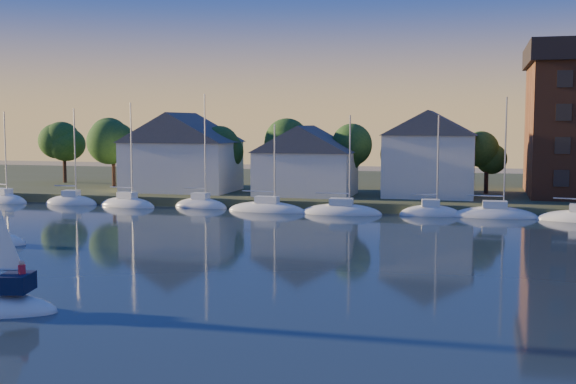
% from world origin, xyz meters
% --- Properties ---
extents(ground, '(260.00, 260.00, 0.00)m').
position_xyz_m(ground, '(0.00, 0.00, 0.00)').
color(ground, black).
rests_on(ground, ground).
extents(shoreline_land, '(160.00, 50.00, 2.00)m').
position_xyz_m(shoreline_land, '(0.00, 75.00, 0.00)').
color(shoreline_land, '#384126').
rests_on(shoreline_land, ground).
extents(wooden_dock, '(120.00, 3.00, 1.00)m').
position_xyz_m(wooden_dock, '(0.00, 52.00, 0.00)').
color(wooden_dock, brown).
rests_on(wooden_dock, ground).
extents(clubhouse_west, '(13.65, 9.45, 9.64)m').
position_xyz_m(clubhouse_west, '(-22.00, 58.00, 5.93)').
color(clubhouse_west, silver).
rests_on(clubhouse_west, shoreline_land).
extents(clubhouse_centre, '(11.55, 8.40, 8.08)m').
position_xyz_m(clubhouse_centre, '(-6.00, 57.00, 5.13)').
color(clubhouse_centre, silver).
rests_on(clubhouse_centre, shoreline_land).
extents(clubhouse_east, '(10.50, 8.40, 9.80)m').
position_xyz_m(clubhouse_east, '(8.00, 59.00, 6.00)').
color(clubhouse_east, silver).
rests_on(clubhouse_east, shoreline_land).
extents(tree_line, '(93.40, 5.40, 8.90)m').
position_xyz_m(tree_line, '(2.00, 63.00, 7.18)').
color(tree_line, '#372219').
rests_on(tree_line, shoreline_land).
extents(moored_fleet, '(71.50, 2.40, 12.05)m').
position_xyz_m(moored_fleet, '(-8.00, 49.00, 0.10)').
color(moored_fleet, silver).
rests_on(moored_fleet, ground).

